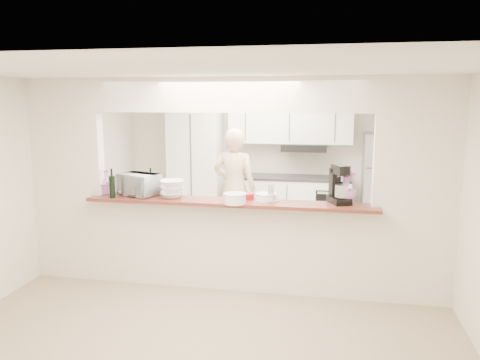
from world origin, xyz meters
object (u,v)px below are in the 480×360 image
(person, at_px, (235,189))
(refrigerator, at_px, (386,185))
(toaster_oven, at_px, (139,184))
(stand_mixer, at_px, (339,186))

(person, bearing_deg, refrigerator, -149.13)
(toaster_oven, xyz_separation_m, person, (0.88, 1.53, -0.31))
(refrigerator, relative_size, toaster_oven, 3.56)
(refrigerator, height_order, person, person)
(stand_mixer, bearing_deg, refrigerator, 72.69)
(refrigerator, relative_size, stand_mixer, 3.87)
(refrigerator, xyz_separation_m, toaster_oven, (-3.20, -2.60, 0.37))
(stand_mixer, bearing_deg, person, 134.99)
(refrigerator, distance_m, stand_mixer, 2.74)
(toaster_oven, bearing_deg, person, 80.55)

